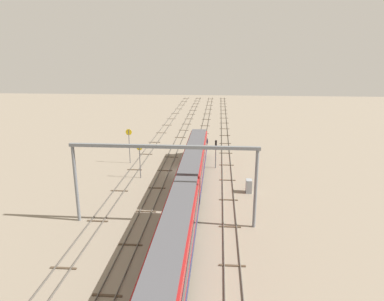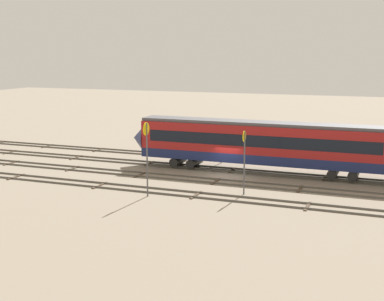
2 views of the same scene
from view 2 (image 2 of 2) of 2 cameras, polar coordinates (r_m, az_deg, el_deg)
ground_plane at (r=50.14m, az=3.47°, el=-2.73°), size 203.74×203.74×0.00m
track_near_foreground at (r=57.15m, az=5.76°, el=-1.07°), size 187.74×2.40×0.16m
track_with_train at (r=52.45m, az=4.30°, el=-2.07°), size 187.74×2.40×0.16m
track_middle at (r=47.81m, az=2.55°, el=-3.28°), size 187.74×2.40×0.16m
track_second_far at (r=43.25m, az=0.43°, el=-4.74°), size 187.74×2.40×0.16m
speed_sign_near_foreground at (r=43.10m, az=5.61°, el=-0.35°), size 0.14×0.89×5.24m
speed_sign_mid_trackside at (r=42.32m, az=-4.86°, el=0.28°), size 0.14×1.04×6.00m
signal_light_trackside_departure at (r=55.47m, az=3.16°, el=1.77°), size 0.31×0.32×4.70m
relay_cabinet at (r=58.16m, az=14.16°, el=-0.28°), size 1.16×0.78×1.85m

